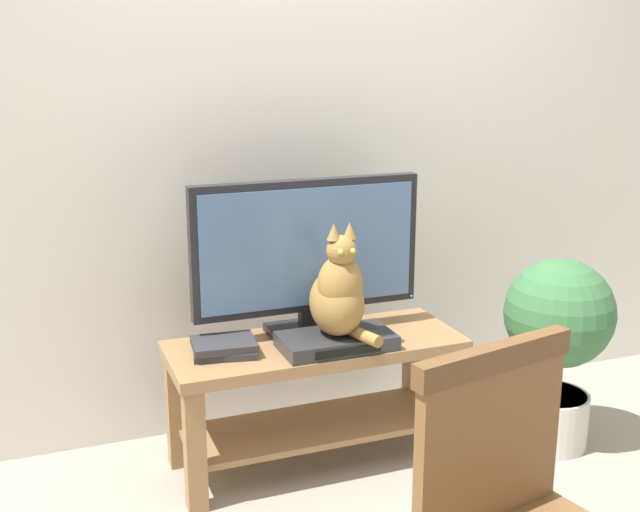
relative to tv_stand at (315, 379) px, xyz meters
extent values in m
cube|color=silver|center=(0.02, 0.49, 1.05)|extent=(7.00, 0.12, 2.80)
cube|color=olive|center=(0.00, 0.00, 0.13)|extent=(1.12, 0.43, 0.04)
cube|color=olive|center=(-0.51, -0.16, -0.12)|extent=(0.07, 0.07, 0.46)
cube|color=olive|center=(0.51, -0.16, -0.12)|extent=(0.07, 0.07, 0.46)
cube|color=olive|center=(-0.51, 0.16, -0.12)|extent=(0.07, 0.07, 0.46)
cube|color=olive|center=(0.51, 0.16, -0.12)|extent=(0.07, 0.07, 0.46)
cube|color=olive|center=(0.00, 0.00, -0.20)|extent=(1.02, 0.35, 0.02)
cube|color=black|center=(0.00, 0.09, 0.17)|extent=(0.30, 0.20, 0.03)
cube|color=black|center=(0.00, 0.09, 0.22)|extent=(0.06, 0.04, 0.07)
cube|color=black|center=(0.00, 0.09, 0.50)|extent=(0.89, 0.05, 0.51)
cube|color=#4C6B93|center=(0.00, 0.06, 0.50)|extent=(0.84, 0.01, 0.45)
sphere|color=#2672F2|center=(0.43, 0.06, 0.27)|extent=(0.01, 0.01, 0.01)
cube|color=#2D2D30|center=(0.05, -0.09, 0.18)|extent=(0.42, 0.22, 0.05)
cube|color=black|center=(0.05, -0.21, 0.18)|extent=(0.25, 0.01, 0.03)
ellipsoid|color=olive|center=(0.05, -0.09, 0.33)|extent=(0.19, 0.25, 0.24)
ellipsoid|color=olive|center=(0.05, -0.13, 0.41)|extent=(0.16, 0.16, 0.22)
sphere|color=olive|center=(0.05, -0.14, 0.54)|extent=(0.11, 0.11, 0.11)
cone|color=olive|center=(0.02, -0.14, 0.61)|extent=(0.05, 0.05, 0.06)
cone|color=olive|center=(0.08, -0.14, 0.61)|extent=(0.05, 0.05, 0.06)
sphere|color=#B2C64C|center=(0.03, -0.19, 0.54)|extent=(0.02, 0.02, 0.02)
sphere|color=#B2C64C|center=(0.07, -0.19, 0.54)|extent=(0.02, 0.02, 0.02)
cylinder|color=olive|center=(0.11, -0.18, 0.23)|extent=(0.10, 0.20, 0.04)
cube|color=brown|center=(-0.01, -1.21, 0.35)|extent=(0.43, 0.13, 0.44)
cube|color=brown|center=(-0.01, -1.21, 0.55)|extent=(0.46, 0.14, 0.06)
cube|color=#2D2D33|center=(-0.35, -0.02, 0.17)|extent=(0.25, 0.18, 0.03)
cube|color=#2D2D33|center=(-0.35, 0.00, 0.19)|extent=(0.24, 0.20, 0.03)
cylinder|color=beige|center=(0.95, -0.21, -0.24)|extent=(0.30, 0.30, 0.22)
cylinder|color=#332319|center=(0.95, -0.21, -0.14)|extent=(0.27, 0.27, 0.02)
cylinder|color=#4C3823|center=(0.95, -0.21, -0.04)|extent=(0.04, 0.04, 0.17)
sphere|color=#386B3D|center=(0.95, -0.21, 0.22)|extent=(0.43, 0.43, 0.43)
camera|label=1|loc=(-1.00, -2.66, 1.24)|focal=44.96mm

